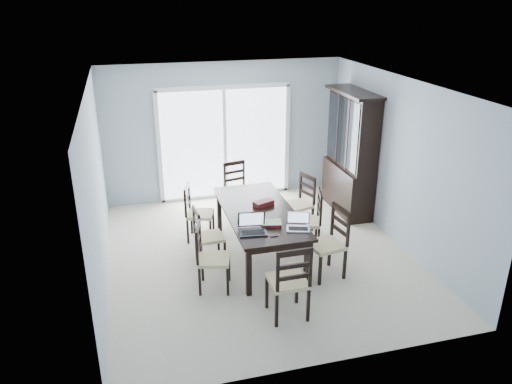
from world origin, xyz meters
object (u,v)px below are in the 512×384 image
chair_right_near (333,235)px  chair_end_near (291,275)px  china_hutch (350,154)px  chair_end_far (237,183)px  hot_tub (189,160)px  dining_table (259,215)px  chair_right_far (302,197)px  chair_left_mid (204,230)px  laptop_dark (253,229)px  chair_left_far (194,207)px  laptop_silver (298,226)px  chair_left_near (207,251)px  chair_right_mid (312,214)px  game_box (264,203)px

chair_right_near → chair_end_near: (-0.91, -0.87, 0.01)m
china_hutch → chair_end_near: china_hutch is taller
china_hutch → chair_end_far: (-2.00, 0.35, -0.48)m
hot_tub → chair_end_far: bearing=-72.8°
dining_table → chair_right_far: bearing=37.9°
chair_right_near → hot_tub: size_ratio=0.56×
chair_left_mid → chair_end_far: bearing=147.4°
dining_table → hot_tub: hot_tub is taller
chair_right_far → laptop_dark: 1.89m
dining_table → chair_left_far: chair_left_far is taller
china_hutch → laptop_silver: size_ratio=5.89×
dining_table → chair_right_near: bearing=-42.5°
chair_left_mid → chair_left_far: 0.83m
chair_end_far → laptop_silver: chair_end_far is taller
chair_left_near → laptop_silver: bearing=102.6°
dining_table → hot_tub: size_ratio=1.04×
chair_end_far → hot_tub: (-0.59, 1.91, -0.12)m
laptop_silver → chair_right_mid: bearing=75.0°
dining_table → laptop_silver: 0.83m
chair_end_near → hot_tub: size_ratio=0.56×
dining_table → chair_end_near: chair_end_near is taller
china_hutch → chair_right_far: (-1.08, -0.52, -0.50)m
chair_left_near → chair_right_far: (1.86, 1.42, 0.00)m
dining_table → china_hutch: bearing=31.7°
chair_right_far → china_hutch: bearing=-83.2°
chair_right_far → chair_right_mid: bearing=154.2°
dining_table → china_hutch: size_ratio=1.00×
china_hutch → chair_right_near: china_hutch is taller
chair_left_far → hot_tub: (0.29, 2.69, -0.10)m
game_box → chair_end_near: bearing=-95.6°
chair_left_mid → chair_end_far: 1.84m
game_box → laptop_silver: bearing=-75.5°
dining_table → chair_right_mid: (0.86, 0.03, -0.09)m
chair_right_near → chair_end_near: chair_end_near is taller
chair_end_far → china_hutch: bearing=157.5°
dining_table → chair_left_far: bearing=136.5°
chair_left_mid → chair_right_far: (1.79, 0.75, 0.03)m
chair_left_near → chair_left_far: (0.05, 1.50, -0.01)m
chair_left_near → chair_end_near: chair_end_near is taller
chair_right_near → chair_end_far: size_ratio=1.05×
chair_right_far → hot_tub: bearing=9.9°
chair_left_near → chair_end_far: (0.93, 2.29, 0.02)m
chair_left_mid → chair_end_near: chair_end_near is taller
chair_left_far → chair_right_far: chair_right_far is taller
dining_table → laptop_silver: (0.34, -0.74, 0.13)m
hot_tub → chair_left_mid: bearing=-94.5°
chair_end_near → chair_right_far: bearing=66.3°
chair_left_far → hot_tub: bearing=-168.7°
chair_left_mid → chair_right_far: bearing=108.4°
dining_table → chair_left_near: bearing=-142.9°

